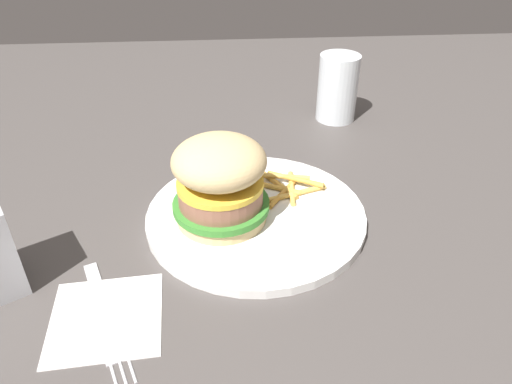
{
  "coord_description": "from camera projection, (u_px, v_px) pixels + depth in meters",
  "views": [
    {
      "loc": [
        0.05,
        0.47,
        0.38
      ],
      "look_at": [
        0.01,
        -0.02,
        0.04
      ],
      "focal_mm": 33.8,
      "sensor_mm": 36.0,
      "label": 1
    }
  ],
  "objects": [
    {
      "name": "drink_glass",
      "position": [
        337.0,
        92.0,
        0.84
      ],
      "size": [
        0.07,
        0.07,
        0.11
      ],
      "color": "silver",
      "rests_on": "ground_plane"
    },
    {
      "name": "plate",
      "position": [
        256.0,
        215.0,
        0.62
      ],
      "size": [
        0.28,
        0.28,
        0.01
      ],
      "primitive_type": "cylinder",
      "color": "white",
      "rests_on": "ground_plane"
    },
    {
      "name": "fork",
      "position": [
        106.0,
        317.0,
        0.48
      ],
      "size": [
        0.08,
        0.17,
        0.0
      ],
      "color": "silver",
      "rests_on": "napkin"
    },
    {
      "name": "fries_pile",
      "position": [
        286.0,
        186.0,
        0.65
      ],
      "size": [
        0.11,
        0.09,
        0.01
      ],
      "color": "gold",
      "rests_on": "plate"
    },
    {
      "name": "ground_plane",
      "position": [
        265.0,
        229.0,
        0.6
      ],
      "size": [
        1.6,
        1.6,
        0.0
      ],
      "primitive_type": "plane",
      "color": "#47423F"
    },
    {
      "name": "sandwich",
      "position": [
        220.0,
        181.0,
        0.57
      ],
      "size": [
        0.12,
        0.12,
        0.11
      ],
      "color": "tan",
      "rests_on": "plate"
    },
    {
      "name": "napkin",
      "position": [
        106.0,
        317.0,
        0.48
      ],
      "size": [
        0.12,
        0.12,
        0.0
      ],
      "primitive_type": "cube",
      "rotation": [
        0.0,
        0.0,
        0.08
      ],
      "color": "white",
      "rests_on": "ground_plane"
    }
  ]
}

